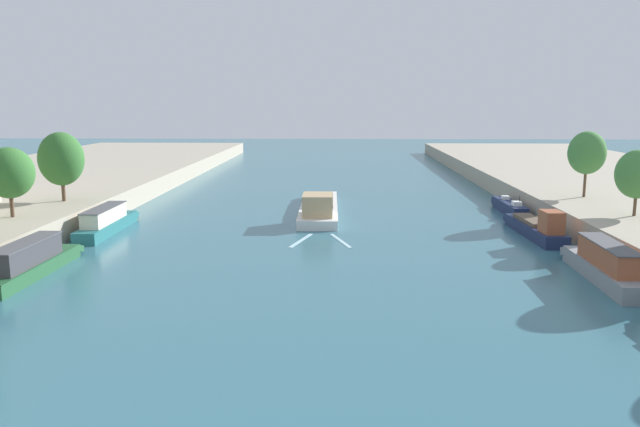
{
  "coord_description": "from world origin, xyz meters",
  "views": [
    {
      "loc": [
        1.84,
        -16.87,
        12.44
      ],
      "look_at": [
        0.0,
        38.58,
        2.6
      ],
      "focal_mm": 35.35,
      "sensor_mm": 36.0,
      "label": 1
    }
  ],
  "objects_px": {
    "tree_right_nearest": "(587,153)",
    "barge_midriver": "(319,207)",
    "moored_boat_right_midway": "(605,265)",
    "tree_right_distant": "(638,174)",
    "moored_boat_right_downstream": "(509,207)",
    "moored_boat_left_upstream": "(107,222)",
    "tree_left_third": "(61,159)",
    "moored_boat_left_end": "(30,261)",
    "tree_left_past_mid": "(9,173)",
    "moored_boat_right_lone": "(537,227)"
  },
  "relations": [
    {
      "from": "moored_boat_left_upstream",
      "to": "moored_boat_right_lone",
      "type": "relative_size",
      "value": 1.04
    },
    {
      "from": "tree_left_past_mid",
      "to": "moored_boat_right_downstream",
      "type": "bearing_deg",
      "value": 19.68
    },
    {
      "from": "moored_boat_left_end",
      "to": "moored_boat_right_midway",
      "type": "xyz_separation_m",
      "value": [
        40.96,
        0.1,
        0.08
      ]
    },
    {
      "from": "moored_boat_left_upstream",
      "to": "tree_right_nearest",
      "type": "distance_m",
      "value": 49.84
    },
    {
      "from": "moored_boat_left_upstream",
      "to": "tree_left_third",
      "type": "relative_size",
      "value": 1.86
    },
    {
      "from": "barge_midriver",
      "to": "tree_right_distant",
      "type": "xyz_separation_m",
      "value": [
        28.72,
        -13.2,
        5.24
      ]
    },
    {
      "from": "tree_left_past_mid",
      "to": "tree_right_nearest",
      "type": "xyz_separation_m",
      "value": [
        55.14,
        13.8,
        0.81
      ]
    },
    {
      "from": "barge_midriver",
      "to": "moored_boat_right_midway",
      "type": "relative_size",
      "value": 1.74
    },
    {
      "from": "tree_left_third",
      "to": "moored_boat_left_end",
      "type": "bearing_deg",
      "value": -72.83
    },
    {
      "from": "moored_boat_right_lone",
      "to": "tree_right_distant",
      "type": "distance_m",
      "value": 9.72
    },
    {
      "from": "moored_boat_left_upstream",
      "to": "moored_boat_right_downstream",
      "type": "xyz_separation_m",
      "value": [
        41.75,
        12.15,
        -0.37
      ]
    },
    {
      "from": "moored_boat_right_downstream",
      "to": "tree_right_nearest",
      "type": "relative_size",
      "value": 1.47
    },
    {
      "from": "moored_boat_right_lone",
      "to": "moored_boat_right_midway",
      "type": "bearing_deg",
      "value": -88.91
    },
    {
      "from": "moored_boat_right_midway",
      "to": "tree_left_past_mid",
      "type": "bearing_deg",
      "value": 167.72
    },
    {
      "from": "tree_left_third",
      "to": "tree_left_past_mid",
      "type": "bearing_deg",
      "value": -93.73
    },
    {
      "from": "moored_boat_right_midway",
      "to": "tree_left_third",
      "type": "relative_size",
      "value": 1.79
    },
    {
      "from": "moored_boat_right_midway",
      "to": "tree_right_nearest",
      "type": "height_order",
      "value": "tree_right_nearest"
    },
    {
      "from": "moored_boat_right_downstream",
      "to": "tree_left_third",
      "type": "height_order",
      "value": "tree_left_third"
    },
    {
      "from": "moored_boat_right_downstream",
      "to": "tree_left_past_mid",
      "type": "distance_m",
      "value": 51.49
    },
    {
      "from": "moored_boat_right_midway",
      "to": "tree_right_distant",
      "type": "distance_m",
      "value": 15.74
    },
    {
      "from": "tree_right_nearest",
      "to": "moored_boat_left_upstream",
      "type": "bearing_deg",
      "value": -169.85
    },
    {
      "from": "moored_boat_right_downstream",
      "to": "tree_left_past_mid",
      "type": "bearing_deg",
      "value": -160.32
    },
    {
      "from": "barge_midriver",
      "to": "tree_right_nearest",
      "type": "xyz_separation_m",
      "value": [
        28.53,
        -1.83,
        6.23
      ]
    },
    {
      "from": "barge_midriver",
      "to": "moored_boat_right_downstream",
      "type": "height_order",
      "value": "barge_midriver"
    },
    {
      "from": "tree_right_distant",
      "to": "tree_right_nearest",
      "type": "xyz_separation_m",
      "value": [
        -0.18,
        11.37,
        0.99
      ]
    },
    {
      "from": "tree_left_past_mid",
      "to": "moored_boat_right_midway",
      "type": "bearing_deg",
      "value": -12.28
    },
    {
      "from": "moored_boat_left_end",
      "to": "moored_boat_right_midway",
      "type": "relative_size",
      "value": 1.02
    },
    {
      "from": "moored_boat_right_lone",
      "to": "tree_left_third",
      "type": "relative_size",
      "value": 1.79
    },
    {
      "from": "moored_boat_left_upstream",
      "to": "moored_boat_right_midway",
      "type": "height_order",
      "value": "moored_boat_right_midway"
    },
    {
      "from": "tree_left_past_mid",
      "to": "moored_boat_left_upstream",
      "type": "bearing_deg",
      "value": 38.29
    },
    {
      "from": "moored_boat_left_end",
      "to": "moored_boat_right_downstream",
      "type": "bearing_deg",
      "value": 33.7
    },
    {
      "from": "moored_boat_right_downstream",
      "to": "tree_left_past_mid",
      "type": "relative_size",
      "value": 1.67
    },
    {
      "from": "moored_boat_right_downstream",
      "to": "tree_right_distant",
      "type": "distance_m",
      "value": 17.31
    },
    {
      "from": "moored_boat_left_upstream",
      "to": "tree_right_nearest",
      "type": "height_order",
      "value": "tree_right_nearest"
    },
    {
      "from": "moored_boat_right_lone",
      "to": "tree_left_third",
      "type": "height_order",
      "value": "tree_left_third"
    },
    {
      "from": "tree_left_third",
      "to": "tree_right_distant",
      "type": "relative_size",
      "value": 1.19
    },
    {
      "from": "moored_boat_left_end",
      "to": "moored_boat_right_downstream",
      "type": "distance_m",
      "value": 49.92
    },
    {
      "from": "moored_boat_right_midway",
      "to": "moored_boat_right_downstream",
      "type": "distance_m",
      "value": 27.61
    },
    {
      "from": "tree_left_past_mid",
      "to": "tree_right_nearest",
      "type": "relative_size",
      "value": 0.88
    },
    {
      "from": "tree_left_third",
      "to": "tree_right_nearest",
      "type": "distance_m",
      "value": 54.74
    },
    {
      "from": "tree_right_distant",
      "to": "moored_boat_left_end",
      "type": "bearing_deg",
      "value": -165.16
    },
    {
      "from": "moored_boat_right_lone",
      "to": "tree_left_past_mid",
      "type": "bearing_deg",
      "value": -174.87
    },
    {
      "from": "tree_left_past_mid",
      "to": "tree_right_distant",
      "type": "height_order",
      "value": "tree_left_past_mid"
    },
    {
      "from": "barge_midriver",
      "to": "tree_left_past_mid",
      "type": "distance_m",
      "value": 31.33
    },
    {
      "from": "tree_right_nearest",
      "to": "barge_midriver",
      "type": "bearing_deg",
      "value": 176.33
    },
    {
      "from": "moored_boat_left_end",
      "to": "moored_boat_right_midway",
      "type": "height_order",
      "value": "moored_boat_right_midway"
    },
    {
      "from": "barge_midriver",
      "to": "tree_right_distant",
      "type": "distance_m",
      "value": 32.04
    },
    {
      "from": "moored_boat_left_upstream",
      "to": "tree_right_nearest",
      "type": "xyz_separation_m",
      "value": [
        48.7,
        8.72,
        6.07
      ]
    },
    {
      "from": "tree_left_third",
      "to": "moored_boat_left_upstream",
      "type": "bearing_deg",
      "value": -34.8
    },
    {
      "from": "moored_boat_right_downstream",
      "to": "tree_right_distant",
      "type": "height_order",
      "value": "tree_right_distant"
    }
  ]
}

